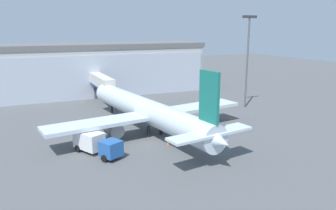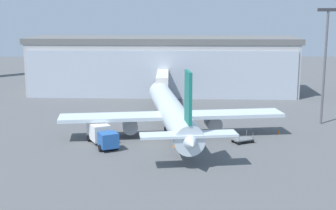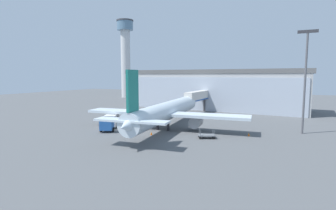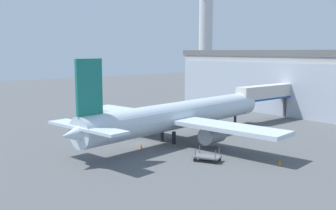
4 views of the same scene
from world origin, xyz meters
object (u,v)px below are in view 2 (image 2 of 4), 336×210
object	(u,v)px
jet_bridge	(163,80)
catering_truck	(101,134)
safety_cone_nose	(174,145)
airplane	(172,112)
baggage_cart	(243,139)
safety_cone_wingtip	(278,132)
apron_light_mast	(325,56)

from	to	relation	value
jet_bridge	catering_truck	size ratio (longest dim) A/B	1.92
catering_truck	safety_cone_nose	distance (m)	9.79
safety_cone_nose	airplane	bearing A→B (deg)	92.32
airplane	baggage_cart	world-z (taller)	airplane
baggage_cart	safety_cone_wingtip	size ratio (longest dim) A/B	5.85
safety_cone_wingtip	jet_bridge	bearing A→B (deg)	127.58
airplane	catering_truck	distance (m)	10.94
safety_cone_wingtip	safety_cone_nose	bearing A→B (deg)	-156.69
apron_light_mast	jet_bridge	bearing A→B (deg)	147.65
airplane	catering_truck	world-z (taller)	airplane
jet_bridge	baggage_cart	xyz separation A→B (m)	(11.02, -26.77, -4.17)
airplane	apron_light_mast	bearing A→B (deg)	-81.70
apron_light_mast	safety_cone_wingtip	bearing A→B (deg)	-143.25
safety_cone_nose	safety_cone_wingtip	size ratio (longest dim) A/B	1.00
safety_cone_nose	baggage_cart	bearing A→B (deg)	11.50
jet_bridge	safety_cone_nose	xyz separation A→B (m)	(1.68, -28.67, -4.39)
jet_bridge	safety_cone_wingtip	bearing A→B (deg)	-141.87
catering_truck	baggage_cart	xyz separation A→B (m)	(19.01, 0.85, -0.97)
safety_cone_wingtip	catering_truck	bearing A→B (deg)	-167.47
catering_truck	baggage_cart	bearing A→B (deg)	67.37
jet_bridge	catering_truck	xyz separation A→B (m)	(-7.99, -27.62, -3.20)
catering_truck	safety_cone_wingtip	bearing A→B (deg)	77.33
airplane	safety_cone_wingtip	xyz separation A→B (m)	(15.57, 0.27, -3.03)
apron_light_mast	airplane	distance (m)	25.70
baggage_cart	airplane	bearing A→B (deg)	129.35
jet_bridge	airplane	xyz separation A→B (m)	(1.42, -22.35, -1.36)
jet_bridge	safety_cone_nose	bearing A→B (deg)	-176.10
catering_truck	safety_cone_nose	xyz separation A→B (m)	(9.66, -1.05, -1.19)
apron_light_mast	baggage_cart	distance (m)	20.54
apron_light_mast	baggage_cart	world-z (taller)	apron_light_mast
jet_bridge	airplane	size ratio (longest dim) A/B	0.40
safety_cone_wingtip	airplane	bearing A→B (deg)	-178.99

